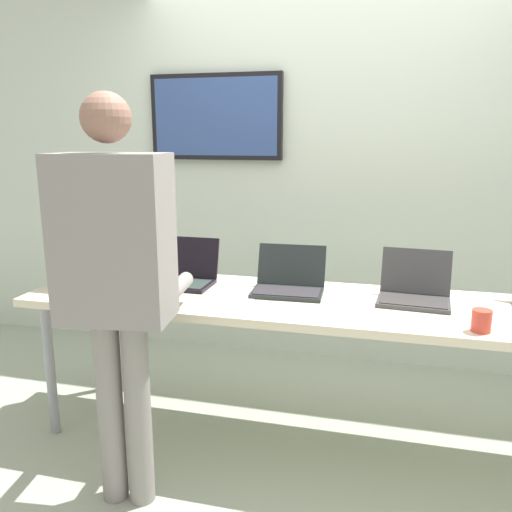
% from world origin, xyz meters
% --- Properties ---
extents(ground, '(8.00, 8.00, 0.04)m').
position_xyz_m(ground, '(0.00, 0.00, -0.02)').
color(ground, '#9BA591').
extents(back_wall, '(8.00, 0.11, 2.71)m').
position_xyz_m(back_wall, '(-0.02, 1.13, 1.37)').
color(back_wall, beige).
rests_on(back_wall, ground).
extents(workbench, '(2.77, 0.70, 0.78)m').
position_xyz_m(workbench, '(0.00, 0.00, 0.72)').
color(workbench, beige).
rests_on(workbench, ground).
extents(equipment_box, '(0.42, 0.41, 0.35)m').
position_xyz_m(equipment_box, '(-1.12, 0.08, 0.95)').
color(equipment_box, gray).
rests_on(equipment_box, workbench).
extents(laptop_station_0, '(0.32, 0.29, 0.24)m').
position_xyz_m(laptop_station_0, '(-0.66, 0.12, 0.83)').
color(laptop_station_0, black).
rests_on(laptop_station_0, workbench).
extents(laptop_station_1, '(0.37, 0.31, 0.23)m').
position_xyz_m(laptop_station_1, '(-0.08, 0.11, 0.83)').
color(laptop_station_1, black).
rests_on(laptop_station_1, workbench).
extents(laptop_station_2, '(0.36, 0.32, 0.24)m').
position_xyz_m(laptop_station_2, '(0.54, 0.11, 0.83)').
color(laptop_station_2, '#3B3B3D').
rests_on(laptop_station_2, workbench).
extents(person, '(0.48, 0.62, 1.73)m').
position_xyz_m(person, '(-0.65, -0.62, 1.05)').
color(person, gray).
rests_on(person, ground).
extents(coffee_mug, '(0.08, 0.08, 0.09)m').
position_xyz_m(coffee_mug, '(0.79, -0.25, 0.82)').
color(coffee_mug, '#D04030').
rests_on(coffee_mug, workbench).
extents(paper_sheet, '(0.23, 0.31, 0.00)m').
position_xyz_m(paper_sheet, '(-0.34, -0.17, 0.78)').
color(paper_sheet, white).
rests_on(paper_sheet, workbench).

